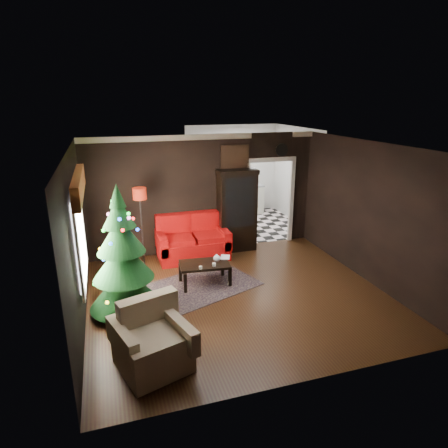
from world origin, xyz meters
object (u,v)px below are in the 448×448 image
object	(u,v)px
kitchen_table	(242,216)
christmas_tree	(122,257)
coffee_table	(205,273)
teapot	(217,258)
loveseat	(193,238)
floor_lamp	(142,230)
curio_cabinet	(237,212)
wall_clock	(281,150)
armchair	(152,338)

from	to	relation	value
kitchen_table	christmas_tree	bearing A→B (deg)	-133.19
coffee_table	teapot	size ratio (longest dim) A/B	6.07
christmas_tree	teapot	world-z (taller)	christmas_tree
kitchen_table	loveseat	bearing A→B (deg)	-137.49
floor_lamp	teapot	xyz separation A→B (m)	(1.32, -1.31, -0.30)
floor_lamp	curio_cabinet	bearing A→B (deg)	7.49
teapot	kitchen_table	distance (m)	3.46
loveseat	kitchen_table	xyz separation A→B (m)	(1.80, 1.65, -0.12)
curio_cabinet	floor_lamp	bearing A→B (deg)	-172.51
loveseat	floor_lamp	bearing A→B (deg)	-175.91
teapot	wall_clock	xyz separation A→B (m)	(2.18, 1.80, 1.85)
christmas_tree	armchair	xyz separation A→B (m)	(0.25, -1.61, -0.59)
teapot	curio_cabinet	bearing A→B (deg)	58.76
wall_clock	curio_cabinet	bearing A→B (deg)	-171.47
loveseat	curio_cabinet	bearing A→B (deg)	10.83
loveseat	christmas_tree	xyz separation A→B (m)	(-1.66, -2.04, 0.55)
loveseat	teapot	xyz separation A→B (m)	(0.17, -1.40, 0.03)
loveseat	teapot	size ratio (longest dim) A/B	10.54
armchair	christmas_tree	bearing A→B (deg)	81.23
coffee_table	teapot	world-z (taller)	teapot
coffee_table	christmas_tree	bearing A→B (deg)	-157.84
christmas_tree	loveseat	bearing A→B (deg)	50.80
floor_lamp	kitchen_table	xyz separation A→B (m)	(2.95, 1.73, -0.45)
armchair	coffee_table	xyz separation A→B (m)	(1.33, 2.26, -0.23)
loveseat	floor_lamp	distance (m)	1.20
christmas_tree	kitchen_table	size ratio (longest dim) A/B	3.11
curio_cabinet	kitchen_table	xyz separation A→B (m)	(0.65, 1.43, -0.57)
floor_lamp	armchair	bearing A→B (deg)	-94.20
coffee_table	wall_clock	distance (m)	3.71
christmas_tree	wall_clock	xyz separation A→B (m)	(4.01, 2.44, 1.33)
coffee_table	kitchen_table	distance (m)	3.59
kitchen_table	armchair	bearing A→B (deg)	-121.19
wall_clock	floor_lamp	bearing A→B (deg)	-172.15
loveseat	coffee_table	world-z (taller)	loveseat
curio_cabinet	teapot	size ratio (longest dim) A/B	11.77
curio_cabinet	coffee_table	distance (m)	2.16
armchair	coffee_table	bearing A→B (deg)	41.79
loveseat	coffee_table	xyz separation A→B (m)	(-0.08, -1.40, -0.27)
curio_cabinet	coffee_table	bearing A→B (deg)	-127.35
loveseat	floor_lamp	world-z (taller)	floor_lamp
teapot	kitchen_table	size ratio (longest dim) A/B	0.22
wall_clock	kitchen_table	size ratio (longest dim) A/B	0.43
armchair	loveseat	bearing A→B (deg)	51.14
floor_lamp	coffee_table	bearing A→B (deg)	-51.04
floor_lamp	wall_clock	xyz separation A→B (m)	(3.50, 0.48, 1.55)
loveseat	kitchen_table	world-z (taller)	loveseat
loveseat	armchair	world-z (taller)	loveseat
curio_cabinet	wall_clock	xyz separation A→B (m)	(1.20, 0.18, 1.43)
loveseat	curio_cabinet	distance (m)	1.25
loveseat	armchair	xyz separation A→B (m)	(-1.41, -3.65, -0.04)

